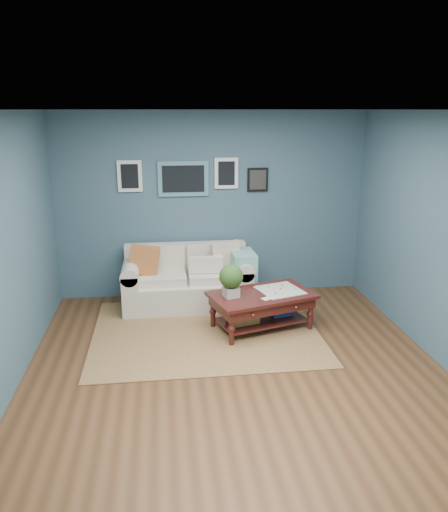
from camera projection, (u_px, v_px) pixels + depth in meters
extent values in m
plane|color=brown|center=(237.00, 374.00, 5.30)|extent=(5.00, 5.00, 0.00)
plane|color=white|center=(239.00, 110.00, 4.53)|extent=(5.00, 5.00, 0.00)
cube|color=#3C5B6B|center=(212.00, 205.00, 7.29)|extent=(4.50, 0.02, 2.70)
cube|color=#3C5B6B|center=(312.00, 386.00, 2.54)|extent=(4.50, 0.02, 2.70)
cube|color=#3C5B6B|center=(0.00, 260.00, 4.65)|extent=(0.02, 5.00, 2.70)
cube|color=slate|center=(183.00, 179.00, 7.11)|extent=(0.72, 0.03, 0.50)
cube|color=black|center=(183.00, 179.00, 7.09)|extent=(0.60, 0.01, 0.38)
cube|color=white|center=(130.00, 176.00, 7.00)|extent=(0.34, 0.03, 0.44)
cube|color=white|center=(226.00, 173.00, 7.16)|extent=(0.34, 0.03, 0.44)
cube|color=black|center=(258.00, 180.00, 7.24)|extent=(0.30, 0.03, 0.34)
cube|color=brown|center=(206.00, 332.00, 6.30)|extent=(2.81, 2.24, 0.01)
cube|color=silver|center=(187.00, 293.00, 7.09)|extent=(1.33, 0.82, 0.39)
cube|color=silver|center=(186.00, 258.00, 7.27)|extent=(1.74, 0.21, 0.45)
cube|color=silver|center=(132.00, 289.00, 6.97)|extent=(0.22, 0.82, 0.58)
cube|color=silver|center=(241.00, 284.00, 7.15)|extent=(0.22, 0.82, 0.58)
cylinder|color=silver|center=(131.00, 269.00, 6.88)|extent=(0.24, 0.82, 0.24)
cylinder|color=silver|center=(242.00, 265.00, 7.07)|extent=(0.24, 0.82, 0.24)
cube|color=silver|center=(162.00, 278.00, 6.92)|extent=(0.67, 0.52, 0.12)
cube|color=silver|center=(212.00, 276.00, 7.00)|extent=(0.67, 0.52, 0.12)
cube|color=silver|center=(161.00, 257.00, 7.10)|extent=(0.67, 0.11, 0.34)
cube|color=silver|center=(211.00, 255.00, 7.19)|extent=(0.67, 0.11, 0.34)
cube|color=#C45024|center=(144.00, 260.00, 6.82)|extent=(0.45, 0.16, 0.44)
cube|color=beige|center=(226.00, 256.00, 7.02)|extent=(0.44, 0.17, 0.43)
cube|color=beige|center=(206.00, 265.00, 6.90)|extent=(0.47, 0.11, 0.22)
cube|color=#76AEA4|center=(243.00, 278.00, 7.01)|extent=(0.32, 0.51, 0.75)
cube|color=#360F0E|center=(262.00, 295.00, 6.28)|extent=(1.43, 1.08, 0.04)
cube|color=#360F0E|center=(262.00, 301.00, 6.30)|extent=(1.32, 0.97, 0.13)
cube|color=#360F0E|center=(261.00, 320.00, 6.38)|extent=(1.19, 0.84, 0.03)
sphere|color=gold|center=(253.00, 315.00, 5.89)|extent=(0.03, 0.03, 0.03)
sphere|color=gold|center=(296.00, 307.00, 6.12)|extent=(0.03, 0.03, 0.03)
cylinder|color=#360F0E|center=(232.00, 329.00, 5.88)|extent=(0.06, 0.06, 0.43)
cylinder|color=#360F0E|center=(310.00, 314.00, 6.31)|extent=(0.06, 0.06, 0.43)
cylinder|color=#360F0E|center=(213.00, 311.00, 6.38)|extent=(0.06, 0.06, 0.43)
cylinder|color=#360F0E|center=(287.00, 299.00, 6.81)|extent=(0.06, 0.06, 0.43)
cube|color=beige|center=(231.00, 292.00, 6.15)|extent=(0.21, 0.21, 0.13)
sphere|color=#214315|center=(231.00, 276.00, 6.09)|extent=(0.30, 0.30, 0.30)
cube|color=silver|center=(280.00, 290.00, 6.38)|extent=(0.63, 0.63, 0.01)
cube|color=tan|center=(243.00, 314.00, 6.24)|extent=(0.42, 0.35, 0.21)
cube|color=#254B93|center=(281.00, 310.00, 6.49)|extent=(0.30, 0.26, 0.12)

